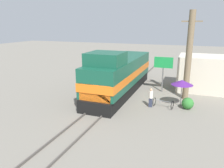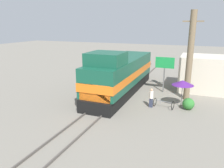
# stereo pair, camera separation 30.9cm
# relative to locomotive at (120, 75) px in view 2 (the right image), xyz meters

# --- Properties ---
(ground_plane) EXTENTS (120.00, 120.00, 0.00)m
(ground_plane) POSITION_rel_locomotive_xyz_m (0.00, -2.40, -1.98)
(ground_plane) COLOR slate
(rail_near) EXTENTS (0.08, 41.80, 0.15)m
(rail_near) POSITION_rel_locomotive_xyz_m (-0.72, -2.40, -1.90)
(rail_near) COLOR #4C4742
(rail_near) RESTS_ON ground_plane
(rail_far) EXTENTS (0.08, 41.80, 0.15)m
(rail_far) POSITION_rel_locomotive_xyz_m (0.72, -2.40, -1.90)
(rail_far) COLOR #4C4742
(rail_far) RESTS_ON ground_plane
(locomotive) EXTENTS (3.22, 13.27, 4.70)m
(locomotive) POSITION_rel_locomotive_xyz_m (0.00, 0.00, 0.00)
(locomotive) COLOR black
(locomotive) RESTS_ON ground_plane
(utility_pole) EXTENTS (1.80, 0.57, 8.22)m
(utility_pole) POSITION_rel_locomotive_xyz_m (6.51, 0.72, 2.16)
(utility_pole) COLOR #726047
(utility_pole) RESTS_ON ground_plane
(vendor_umbrella) EXTENTS (1.84, 1.84, 2.41)m
(vendor_umbrella) POSITION_rel_locomotive_xyz_m (6.24, -1.69, 0.22)
(vendor_umbrella) COLOR #4C4C4C
(vendor_umbrella) RESTS_ON ground_plane
(billboard_sign) EXTENTS (1.93, 0.12, 3.71)m
(billboard_sign) POSITION_rel_locomotive_xyz_m (4.06, 2.21, 0.84)
(billboard_sign) COLOR #595959
(billboard_sign) RESTS_ON ground_plane
(shrub_cluster) EXTENTS (1.00, 1.00, 1.00)m
(shrub_cluster) POSITION_rel_locomotive_xyz_m (6.85, -2.01, -1.48)
(shrub_cluster) COLOR #2D722D
(shrub_cluster) RESTS_ON ground_plane
(person_bystander) EXTENTS (0.34, 0.34, 1.70)m
(person_bystander) POSITION_rel_locomotive_xyz_m (3.81, -2.69, -1.06)
(person_bystander) COLOR #2D3347
(person_bystander) RESTS_ON ground_plane
(bicycle) EXTENTS (1.76, 1.04, 0.74)m
(bicycle) POSITION_rel_locomotive_xyz_m (4.85, -2.43, -1.60)
(bicycle) COLOR black
(bicycle) RESTS_ON ground_plane
(building_block_distant) EXTENTS (8.38, 4.27, 3.74)m
(building_block_distant) POSITION_rel_locomotive_xyz_m (9.65, 4.50, -0.11)
(building_block_distant) COLOR beige
(building_block_distant) RESTS_ON ground_plane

